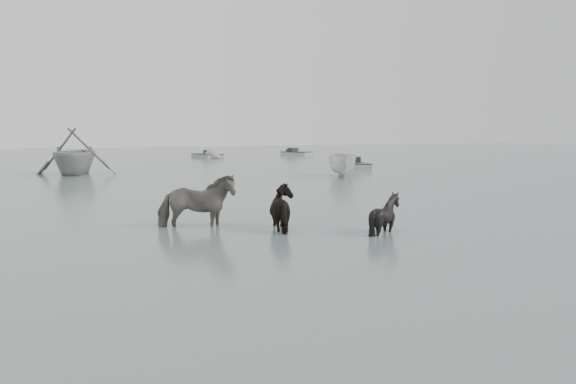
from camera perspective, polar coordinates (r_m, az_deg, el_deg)
name	(u,v)px	position (r m, az deg, el deg)	size (l,w,h in m)	color
ground	(333,228)	(15.32, 4.58, -3.63)	(140.00, 140.00, 0.00)	slate
pony_pinto	(196,194)	(15.44, -9.32, -0.25)	(0.97, 2.13, 1.80)	black
pony_dark	(288,201)	(15.08, -0.05, -0.88)	(1.50, 1.28, 1.51)	black
pony_black	(385,206)	(14.73, 9.83, -1.39)	(1.12, 1.25, 1.38)	black
rowboat_trail	(75,150)	(35.23, -20.84, 4.01)	(4.69, 5.43, 2.86)	#9D9F9D
boat_small	(343,163)	(31.50, 5.57, 2.92)	(1.46, 3.88, 1.50)	silver
skiff_port	(354,163)	(38.33, 6.71, 2.98)	(4.73, 1.60, 0.75)	gray
skiff_mid	(207,154)	(51.99, -8.21, 3.86)	(5.07, 1.60, 0.75)	gray
skiff_star	(297,152)	(56.12, 0.94, 4.11)	(4.16, 1.60, 0.75)	#A1A29E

